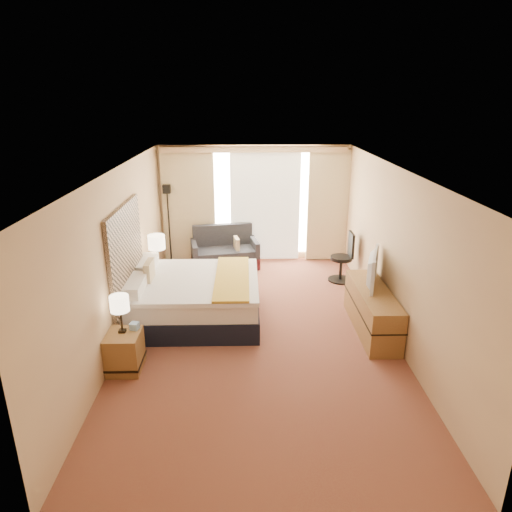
{
  "coord_description": "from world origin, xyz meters",
  "views": [
    {
      "loc": [
        -0.19,
        -6.57,
        3.59
      ],
      "look_at": [
        -0.03,
        0.4,
        1.15
      ],
      "focal_mm": 32.0,
      "sensor_mm": 36.0,
      "label": 1
    }
  ],
  "objects_px": {
    "bed": "(195,297)",
    "desk_chair": "(344,260)",
    "nightstand_right": "(157,282)",
    "loveseat": "(225,253)",
    "lamp_right": "(157,243)",
    "floor_lamp": "(168,208)",
    "lamp_left": "(119,304)",
    "television": "(368,268)",
    "nightstand_left": "(125,352)",
    "media_dresser": "(372,310)"
  },
  "relations": [
    {
      "from": "bed",
      "to": "desk_chair",
      "type": "relative_size",
      "value": 2.08
    },
    {
      "from": "nightstand_right",
      "to": "loveseat",
      "type": "bearing_deg",
      "value": 51.96
    },
    {
      "from": "lamp_right",
      "to": "floor_lamp",
      "type": "bearing_deg",
      "value": 92.23
    },
    {
      "from": "floor_lamp",
      "to": "lamp_left",
      "type": "bearing_deg",
      "value": -89.81
    },
    {
      "from": "desk_chair",
      "to": "lamp_right",
      "type": "distance_m",
      "value": 3.74
    },
    {
      "from": "television",
      "to": "nightstand_left",
      "type": "bearing_deg",
      "value": 128.03
    },
    {
      "from": "nightstand_left",
      "to": "lamp_right",
      "type": "xyz_separation_m",
      "value": [
        0.04,
        2.48,
        0.78
      ]
    },
    {
      "from": "nightstand_right",
      "to": "floor_lamp",
      "type": "bearing_deg",
      "value": 90.93
    },
    {
      "from": "lamp_left",
      "to": "nightstand_left",
      "type": "bearing_deg",
      "value": -73.35
    },
    {
      "from": "nightstand_right",
      "to": "floor_lamp",
      "type": "distance_m",
      "value": 2.1
    },
    {
      "from": "loveseat",
      "to": "floor_lamp",
      "type": "bearing_deg",
      "value": 155.77
    },
    {
      "from": "bed",
      "to": "desk_chair",
      "type": "xyz_separation_m",
      "value": [
        2.87,
        1.61,
        0.08
      ]
    },
    {
      "from": "loveseat",
      "to": "floor_lamp",
      "type": "distance_m",
      "value": 1.6
    },
    {
      "from": "nightstand_right",
      "to": "lamp_left",
      "type": "xyz_separation_m",
      "value": [
        -0.02,
        -2.45,
        0.69
      ]
    },
    {
      "from": "nightstand_left",
      "to": "loveseat",
      "type": "height_order",
      "value": "loveseat"
    },
    {
      "from": "media_dresser",
      "to": "loveseat",
      "type": "distance_m",
      "value": 3.9
    },
    {
      "from": "lamp_left",
      "to": "lamp_right",
      "type": "height_order",
      "value": "lamp_right"
    },
    {
      "from": "media_dresser",
      "to": "television",
      "type": "distance_m",
      "value": 0.68
    },
    {
      "from": "lamp_right",
      "to": "lamp_left",
      "type": "bearing_deg",
      "value": -91.39
    },
    {
      "from": "nightstand_left",
      "to": "bed",
      "type": "distance_m",
      "value": 1.74
    },
    {
      "from": "bed",
      "to": "nightstand_left",
      "type": "bearing_deg",
      "value": -117.72
    },
    {
      "from": "desk_chair",
      "to": "lamp_right",
      "type": "xyz_separation_m",
      "value": [
        -3.63,
        -0.67,
        0.6
      ]
    },
    {
      "from": "loveseat",
      "to": "television",
      "type": "distance_m",
      "value": 3.74
    },
    {
      "from": "desk_chair",
      "to": "television",
      "type": "height_order",
      "value": "television"
    },
    {
      "from": "media_dresser",
      "to": "loveseat",
      "type": "height_order",
      "value": "loveseat"
    },
    {
      "from": "nightstand_right",
      "to": "desk_chair",
      "type": "xyz_separation_m",
      "value": [
        3.67,
        0.65,
        0.18
      ]
    },
    {
      "from": "media_dresser",
      "to": "loveseat",
      "type": "xyz_separation_m",
      "value": [
        -2.49,
        3.0,
        -0.05
      ]
    },
    {
      "from": "loveseat",
      "to": "nightstand_left",
      "type": "bearing_deg",
      "value": -117.27
    },
    {
      "from": "bed",
      "to": "lamp_right",
      "type": "relative_size",
      "value": 3.27
    },
    {
      "from": "loveseat",
      "to": "lamp_right",
      "type": "distance_m",
      "value": 2.1
    },
    {
      "from": "television",
      "to": "floor_lamp",
      "type": "bearing_deg",
      "value": 68.8
    },
    {
      "from": "desk_chair",
      "to": "nightstand_right",
      "type": "bearing_deg",
      "value": -169.48
    },
    {
      "from": "media_dresser",
      "to": "television",
      "type": "xyz_separation_m",
      "value": [
        -0.05,
        0.25,
        0.63
      ]
    },
    {
      "from": "television",
      "to": "lamp_right",
      "type": "bearing_deg",
      "value": 90.3
    },
    {
      "from": "floor_lamp",
      "to": "desk_chair",
      "type": "distance_m",
      "value": 3.98
    },
    {
      "from": "floor_lamp",
      "to": "nightstand_left",
      "type": "bearing_deg",
      "value": -89.6
    },
    {
      "from": "desk_chair",
      "to": "lamp_left",
      "type": "height_order",
      "value": "lamp_left"
    },
    {
      "from": "loveseat",
      "to": "lamp_left",
      "type": "height_order",
      "value": "lamp_left"
    },
    {
      "from": "lamp_right",
      "to": "desk_chair",
      "type": "bearing_deg",
      "value": 10.43
    },
    {
      "from": "television",
      "to": "nightstand_right",
      "type": "bearing_deg",
      "value": 90.23
    },
    {
      "from": "bed",
      "to": "television",
      "type": "relative_size",
      "value": 2.21
    },
    {
      "from": "floor_lamp",
      "to": "television",
      "type": "height_order",
      "value": "floor_lamp"
    },
    {
      "from": "floor_lamp",
      "to": "desk_chair",
      "type": "height_order",
      "value": "floor_lamp"
    },
    {
      "from": "nightstand_left",
      "to": "lamp_left",
      "type": "relative_size",
      "value": 1.02
    },
    {
      "from": "media_dresser",
      "to": "lamp_left",
      "type": "bearing_deg",
      "value": -164.98
    },
    {
      "from": "lamp_right",
      "to": "nightstand_right",
      "type": "bearing_deg",
      "value": 156.15
    },
    {
      "from": "desk_chair",
      "to": "lamp_right",
      "type": "height_order",
      "value": "lamp_right"
    },
    {
      "from": "nightstand_right",
      "to": "bed",
      "type": "distance_m",
      "value": 1.26
    },
    {
      "from": "media_dresser",
      "to": "lamp_left",
      "type": "xyz_separation_m",
      "value": [
        -3.72,
        -1.0,
        0.62
      ]
    },
    {
      "from": "loveseat",
      "to": "lamp_left",
      "type": "xyz_separation_m",
      "value": [
        -1.23,
        -4.0,
        0.67
      ]
    }
  ]
}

